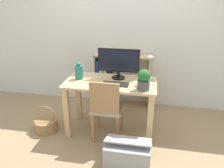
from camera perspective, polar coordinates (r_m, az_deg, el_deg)
ground_plane at (r=3.20m, az=-0.33°, el=-11.98°), size 10.00×10.00×0.00m
wall_back at (r=3.59m, az=2.53°, el=14.44°), size 8.00×0.05×2.60m
desk at (r=2.90m, az=-0.36°, el=-2.42°), size 1.19×0.59×0.75m
monitor at (r=2.88m, az=1.73°, el=5.83°), size 0.55×0.18×0.40m
keyboard at (r=2.74m, az=0.90°, el=-0.02°), size 0.33×0.14×0.02m
vase at (r=2.93m, az=-8.63°, el=3.23°), size 0.10×0.10×0.23m
desk_lamp at (r=2.81m, az=9.88°, el=4.65°), size 0.10×0.19×0.35m
potted_plant at (r=2.58m, az=8.28°, el=1.13°), size 0.15×0.15×0.25m
chair at (r=2.79m, az=-1.43°, el=-6.08°), size 0.40×0.40×0.86m
bookshelf at (r=3.67m, az=0.13°, el=0.75°), size 0.91×0.28×0.91m
basket at (r=3.29m, az=-16.75°, el=-10.00°), size 0.33×0.33×0.39m
storage_box at (r=2.60m, az=4.08°, el=-17.59°), size 0.52×0.35×0.34m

